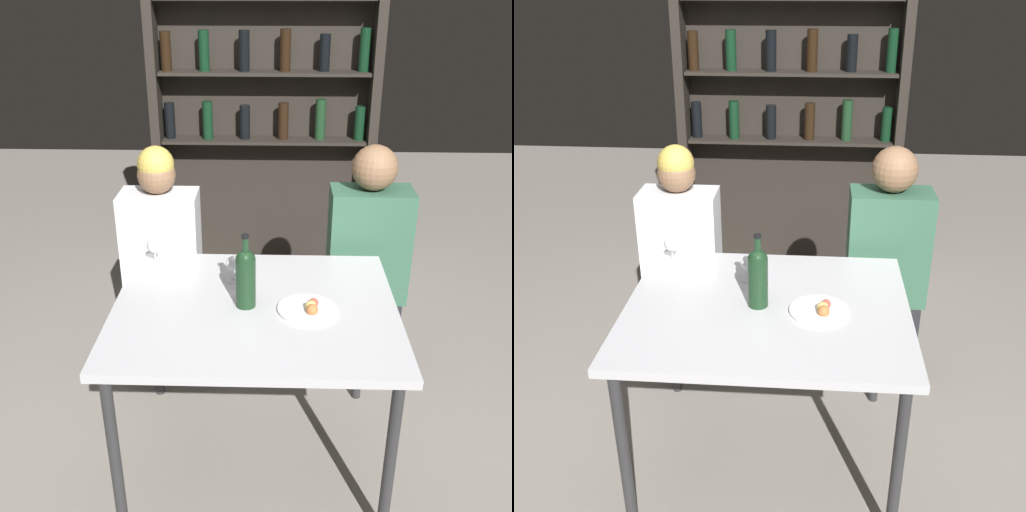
% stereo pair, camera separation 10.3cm
% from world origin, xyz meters
% --- Properties ---
extents(ground_plane, '(10.00, 10.00, 0.00)m').
position_xyz_m(ground_plane, '(0.00, 0.00, 0.00)').
color(ground_plane, gray).
extents(dining_table, '(1.12, 0.94, 0.76)m').
position_xyz_m(dining_table, '(0.00, 0.00, 0.70)').
color(dining_table, silver).
rests_on(dining_table, ground_plane).
extents(wine_rack_wall, '(1.47, 0.21, 2.07)m').
position_xyz_m(wine_rack_wall, '(0.00, 1.89, 1.10)').
color(wine_rack_wall, '#28231E').
rests_on(wine_rack_wall, ground_plane).
extents(wine_bottle, '(0.08, 0.08, 0.30)m').
position_xyz_m(wine_bottle, '(-0.04, -0.00, 0.90)').
color(wine_bottle, '#19381E').
rests_on(wine_bottle, dining_table).
extents(wine_glass_0, '(0.06, 0.06, 0.11)m').
position_xyz_m(wine_glass_0, '(-0.10, 0.20, 0.84)').
color(wine_glass_0, silver).
rests_on(wine_glass_0, dining_table).
extents(wine_glass_1, '(0.07, 0.07, 0.12)m').
position_xyz_m(wine_glass_1, '(-0.46, 0.37, 0.85)').
color(wine_glass_1, silver).
rests_on(wine_glass_1, dining_table).
extents(food_plate_0, '(0.23, 0.23, 0.05)m').
position_xyz_m(food_plate_0, '(0.21, -0.04, 0.78)').
color(food_plate_0, white).
rests_on(food_plate_0, dining_table).
extents(seated_person_left, '(0.38, 0.22, 1.23)m').
position_xyz_m(seated_person_left, '(-0.49, 0.66, 0.59)').
color(seated_person_left, '#26262B').
rests_on(seated_person_left, ground_plane).
extents(seated_person_right, '(0.39, 0.22, 1.24)m').
position_xyz_m(seated_person_right, '(0.54, 0.66, 0.59)').
color(seated_person_right, '#26262B').
rests_on(seated_person_right, ground_plane).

